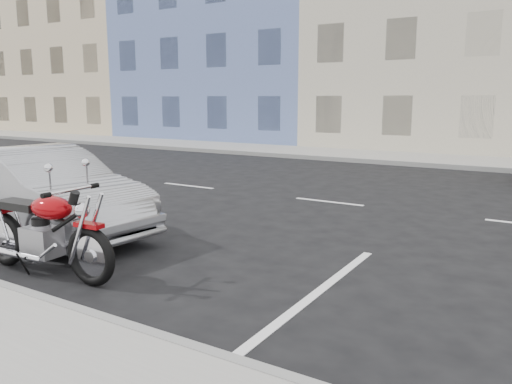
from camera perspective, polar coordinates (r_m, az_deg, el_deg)
ground at (r=10.63m, az=18.30°, el=-2.22°), size 120.00×120.00×0.00m
sidewalk_far at (r=20.31m, az=10.27°, el=4.23°), size 80.00×3.40×0.15m
curb_far at (r=18.74m, az=8.37°, el=3.79°), size 80.00×0.12×0.16m
bldg_far_west at (r=38.90m, az=-16.02°, el=15.69°), size 12.00×12.00×12.00m
bldg_blue at (r=31.34m, az=-0.19°, el=18.35°), size 12.00×12.00×13.00m
bldg_cream at (r=27.00m, az=23.13°, el=17.19°), size 12.00×12.00×11.50m
motorcycle at (r=6.36m, az=-18.24°, el=-5.59°), size 2.37×0.78×1.19m
sedan_silver at (r=9.10m, az=-23.30°, el=0.07°), size 4.59×2.02×1.46m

